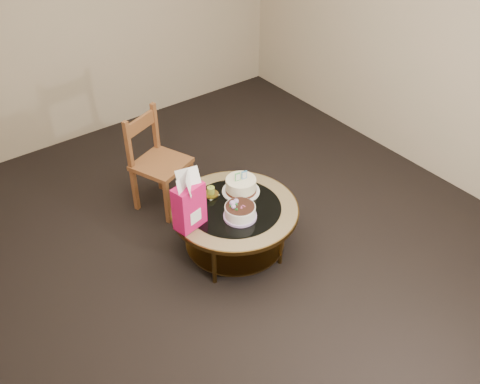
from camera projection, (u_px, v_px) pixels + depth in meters
ground at (235, 249)px, 4.50m from camera, size 5.00×5.00×0.00m
room_walls at (234, 81)px, 3.56m from camera, size 4.52×5.02×2.61m
coffee_table at (235, 215)px, 4.27m from camera, size 1.02×1.02×0.46m
decorated_cake at (240, 212)px, 4.10m from camera, size 0.26×0.26×0.15m
cream_cake at (241, 186)px, 4.34m from camera, size 0.31×0.31×0.20m
gift_bag at (189, 201)px, 3.91m from camera, size 0.26×0.21×0.47m
pillar_candle at (211, 193)px, 4.32m from camera, size 0.12×0.12×0.09m
dining_chair at (157, 162)px, 4.72m from camera, size 0.55×0.55×0.92m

